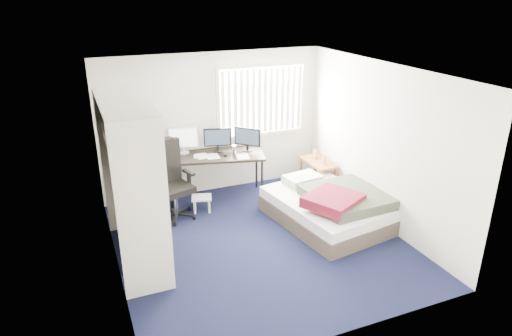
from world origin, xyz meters
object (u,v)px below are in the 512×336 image
at_px(nightstand, 318,164).
at_px(bed, 330,206).
at_px(office_chair, 172,188).
at_px(desk, 215,153).

height_order(nightstand, bed, nightstand).
bearing_deg(office_chair, bed, -27.69).
relative_size(desk, bed, 0.86).
relative_size(nightstand, bed, 0.38).
xyz_separation_m(desk, office_chair, (-0.87, -0.42, -0.34)).
height_order(office_chair, bed, office_chair).
xyz_separation_m(office_chair, nightstand, (2.72, 0.06, -0.02)).
height_order(desk, nightstand, desk).
xyz_separation_m(nightstand, bed, (-0.48, -1.23, -0.20)).
relative_size(office_chair, bed, 0.61).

